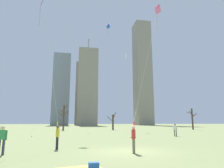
% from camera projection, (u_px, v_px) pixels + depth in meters
% --- Properties ---
extents(ground_plane, '(400.00, 400.00, 0.00)m').
position_uv_depth(ground_plane, '(130.00, 152.00, 12.55)').
color(ground_plane, '#848E56').
extents(kite_flyer_foreground_right_purple, '(2.65, 5.17, 14.51)m').
position_uv_depth(kite_flyer_foreground_right_purple, '(52.00, 87.00, 15.52)').
color(kite_flyer_foreground_right_purple, black).
rests_on(kite_flyer_foreground_right_purple, ground).
extents(kite_flyer_midfield_left_pink, '(4.84, 5.33, 13.26)m').
position_uv_depth(kite_flyer_midfield_left_pink, '(140.00, 105.00, 13.43)').
color(kite_flyer_midfield_left_pink, '#726656').
rests_on(kite_flyer_midfield_left_pink, ground).
extents(bystander_far_off_by_trees, '(0.44, 0.35, 1.62)m').
position_uv_depth(bystander_far_off_by_trees, '(175.00, 129.00, 26.32)').
color(bystander_far_off_by_trees, '#726656').
rests_on(bystander_far_off_by_trees, ground).
extents(distant_kite_drifting_right_blue, '(4.69, 5.25, 22.49)m').
position_uv_depth(distant_kite_drifting_right_blue, '(107.00, 32.00, 42.16)').
color(distant_kite_drifting_right_blue, blue).
rests_on(distant_kite_drifting_right_blue, ground).
extents(distant_kite_drifting_left_yellow, '(5.82, 3.45, 23.19)m').
position_uv_depth(distant_kite_drifting_left_yellow, '(74.00, 11.00, 32.59)').
color(distant_kite_drifting_left_yellow, yellow).
rests_on(distant_kite_drifting_left_yellow, ground).
extents(distant_kite_high_overhead_white, '(0.94, 3.24, 18.20)m').
position_uv_depth(distant_kite_high_overhead_white, '(126.00, 60.00, 48.06)').
color(distant_kite_high_overhead_white, white).
rests_on(distant_kite_high_overhead_white, ground).
extents(picnic_spot, '(2.08, 1.79, 0.31)m').
position_uv_depth(picnic_spot, '(88.00, 168.00, 7.73)').
color(picnic_spot, '#D8BF4C').
rests_on(picnic_spot, ground).
extents(bare_tree_center, '(1.94, 2.02, 5.24)m').
position_uv_depth(bare_tree_center, '(192.00, 118.00, 50.63)').
color(bare_tree_center, '#423326').
rests_on(bare_tree_center, ground).
extents(bare_tree_far_right_edge, '(2.48, 1.31, 4.28)m').
position_uv_depth(bare_tree_far_right_edge, '(113.00, 121.00, 48.28)').
color(bare_tree_far_right_edge, '#423326').
rests_on(bare_tree_far_right_edge, ground).
extents(bare_tree_rightmost, '(2.38, 2.44, 5.89)m').
position_uv_depth(bare_tree_rightmost, '(64.00, 116.00, 46.30)').
color(bare_tree_rightmost, '#4C3828').
rests_on(bare_tree_rightmost, ground).
extents(skyline_slender_spire, '(9.77, 6.02, 42.08)m').
position_uv_depth(skyline_slender_spire, '(83.00, 93.00, 135.26)').
color(skyline_slender_spire, gray).
rests_on(skyline_slender_spire, ground).
extents(skyline_wide_slab, '(9.95, 11.24, 68.37)m').
position_uv_depth(skyline_wide_slab, '(142.00, 72.00, 132.66)').
color(skyline_wide_slab, gray).
rests_on(skyline_wide_slab, ground).
extents(skyline_squat_block, '(10.29, 6.77, 44.05)m').
position_uv_depth(skyline_squat_block, '(61.00, 89.00, 123.43)').
color(skyline_squat_block, gray).
rests_on(skyline_squat_block, ground).
extents(skyline_tall_tower, '(11.01, 9.23, 51.14)m').
position_uv_depth(skyline_tall_tower, '(88.00, 87.00, 115.84)').
color(skyline_tall_tower, gray).
rests_on(skyline_tall_tower, ground).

